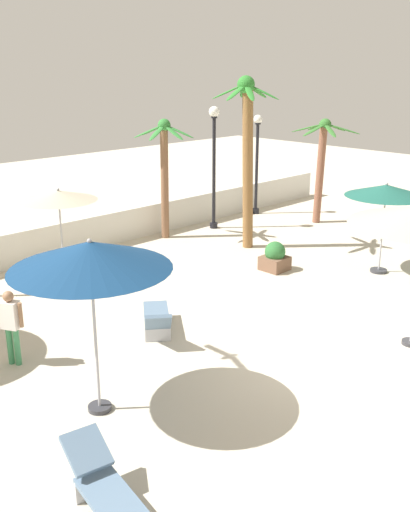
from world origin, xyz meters
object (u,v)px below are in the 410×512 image
at_px(patio_umbrella_4, 90,256).
at_px(lamp_post_0, 257,158).
at_px(lounge_chair_1, 107,490).
at_px(guest_0, 11,321).
at_px(palm_tree_2, 247,147).
at_px(planter, 275,257).
at_px(patio_umbrella_0, 58,197).
at_px(palm_tree_1, 322,156).
at_px(lamp_post_1, 214,154).
at_px(lounge_chair_2, 157,317).
at_px(palm_tree_0, 165,162).
at_px(patio_umbrella_2, 386,191).

height_order(patio_umbrella_4, lamp_post_0, lamp_post_0).
height_order(lamp_post_0, lounge_chair_1, lamp_post_0).
distance_m(patio_umbrella_4, guest_0, 3.16).
distance_m(palm_tree_2, planter, 3.69).
bearing_deg(lamp_post_0, patio_umbrella_0, -173.20).
bearing_deg(lamp_post_0, lounge_chair_1, -145.61).
bearing_deg(patio_umbrella_0, palm_tree_1, -7.76).
bearing_deg(lamp_post_1, patio_umbrella_4, -144.52).
xyz_separation_m(patio_umbrella_4, lounge_chair_1, (-1.37, -2.17, -2.39)).
xyz_separation_m(palm_tree_2, lamp_post_0, (3.76, 2.82, -1.04)).
xyz_separation_m(lounge_chair_2, planter, (5.17, 0.89, -0.01)).
height_order(lounge_chair_1, guest_0, guest_0).
distance_m(palm_tree_2, lamp_post_0, 4.81).
xyz_separation_m(palm_tree_0, lounge_chair_2, (-5.15, -5.68, -2.20)).
xyz_separation_m(patio_umbrella_0, palm_tree_1, (10.17, -1.39, 0.20)).
relative_size(patio_umbrella_0, lounge_chair_1, 1.32).
bearing_deg(guest_0, lounge_chair_1, -103.18).
xyz_separation_m(palm_tree_0, palm_tree_2, (1.04, -2.74, 0.69)).
xyz_separation_m(palm_tree_2, guest_0, (-9.11, -2.04, -2.34)).
height_order(palm_tree_0, lamp_post_1, lamp_post_1).
xyz_separation_m(guest_0, planter, (8.09, -0.02, -0.55)).
bearing_deg(lamp_post_0, planter, -134.39).
bearing_deg(lamp_post_1, planter, -114.11).
xyz_separation_m(patio_umbrella_4, palm_tree_1, (13.32, 4.88, -0.31)).
bearing_deg(palm_tree_0, guest_0, -149.39).
relative_size(patio_umbrella_0, lamp_post_0, 0.65).
relative_size(patio_umbrella_4, guest_0, 1.99).
distance_m(palm_tree_0, planter, 5.28).
xyz_separation_m(lounge_chair_2, guest_0, (-2.92, 0.91, 0.54)).
xyz_separation_m(patio_umbrella_2, palm_tree_2, (-0.98, 4.27, 0.92)).
height_order(patio_umbrella_2, palm_tree_1, palm_tree_1).
xyz_separation_m(patio_umbrella_2, palm_tree_0, (-2.02, 7.01, 0.23)).
bearing_deg(patio_umbrella_2, guest_0, 167.54).
bearing_deg(patio_umbrella_2, palm_tree_1, 52.64).
bearing_deg(lamp_post_1, patio_umbrella_2, -90.11).
distance_m(palm_tree_2, lamp_post_1, 2.70).
relative_size(palm_tree_2, guest_0, 3.47).
xyz_separation_m(palm_tree_2, planter, (-1.02, -2.06, -2.89)).
height_order(lamp_post_0, lamp_post_1, lamp_post_1).
height_order(lounge_chair_1, planter, planter).
bearing_deg(patio_umbrella_4, lamp_post_0, 30.40).
bearing_deg(lounge_chair_2, patio_umbrella_2, -10.43).
bearing_deg(planter, palm_tree_1, 23.29).
bearing_deg(lounge_chair_1, patio_umbrella_2, 12.48).
xyz_separation_m(patio_umbrella_2, lounge_chair_2, (-7.17, 1.32, -1.96)).
height_order(palm_tree_2, lamp_post_1, palm_tree_2).
distance_m(palm_tree_1, lounge_chair_1, 16.42).
height_order(patio_umbrella_2, lounge_chair_2, patio_umbrella_2).
height_order(patio_umbrella_0, palm_tree_2, palm_tree_2).
bearing_deg(palm_tree_2, lounge_chair_1, -146.55).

